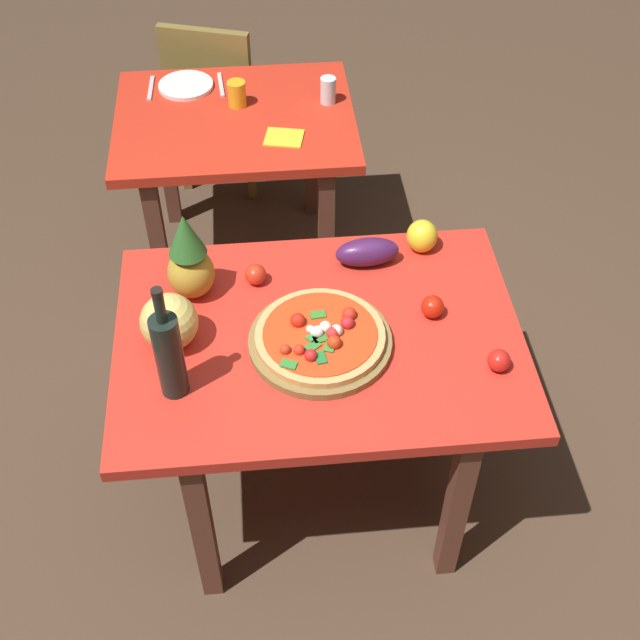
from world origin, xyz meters
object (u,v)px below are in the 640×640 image
dinner_plate (186,86)px  napkin_folded (284,138)px  pizza_board (322,342)px  wine_bottle (169,354)px  pizza (322,335)px  pineapple_left (189,260)px  dining_chair (217,94)px  tomato_near_board (499,361)px  eggplant (367,252)px  bell_pepper (422,236)px  tomato_at_corner (256,274)px  knife_utensil (221,85)px  background_table (237,142)px  drinking_glass_juice (237,94)px  melon (169,322)px  drinking_glass_water (328,90)px  display_table (319,356)px  fork_utensil (151,88)px  tomato_beside_pepper (432,307)px

dinner_plate → napkin_folded: bearing=-47.2°
pizza_board → wine_bottle: 0.45m
pizza → pineapple_left: 0.45m
dining_chair → tomato_near_board: dining_chair is taller
pineapple_left → eggplant: pineapple_left is taller
dining_chair → bell_pepper: 1.61m
dining_chair → dinner_plate: (-0.10, -0.38, 0.27)m
eggplant → tomato_at_corner: eggplant is taller
tomato_at_corner → pizza_board: bearing=-57.6°
dining_chair → eggplant: 1.59m
wine_bottle → knife_utensil: size_ratio=2.08×
background_table → knife_utensil: knife_utensil is taller
drinking_glass_juice → pizza: bearing=-81.0°
melon → tomato_at_corner: bearing=42.3°
drinking_glass_juice → drinking_glass_water: 0.35m
drinking_glass_water → dinner_plate: size_ratio=0.47×
dinner_plate → tomato_near_board: bearing=-60.7°
bell_pepper → drinking_glass_water: bearing=103.0°
bell_pepper → pizza_board: bearing=-132.6°
pizza_board → tomato_near_board: tomato_near_board is taller
tomato_at_corner → dinner_plate: tomato_at_corner is taller
display_table → fork_utensil: bearing=111.2°
knife_utensil → dinner_plate: bearing=175.9°
drinking_glass_water → napkin_folded: 0.31m
eggplant → fork_utensil: eggplant is taller
bell_pepper → tomato_at_corner: size_ratio=1.66×
bell_pepper → drinking_glass_juice: bell_pepper is taller
pizza_board → bell_pepper: (0.36, 0.39, 0.04)m
dinner_plate → napkin_folded: dinner_plate is taller
display_table → drinking_glass_water: 1.26m
pizza_board → drinking_glass_juice: 1.31m
dining_chair → eggplant: (0.48, -1.49, 0.31)m
background_table → drinking_glass_juice: 0.19m
display_table → dining_chair: (-0.30, 1.78, -0.17)m
pizza → dinner_plate: pizza is taller
wine_bottle → melon: 0.19m
pizza → drinking_glass_juice: size_ratio=3.71×
wine_bottle → tomato_beside_pepper: 0.78m
tomato_at_corner → knife_utensil: tomato_at_corner is taller
wine_bottle → eggplant: bearing=38.1°
dinner_plate → background_table: bearing=-50.2°
drinking_glass_juice → eggplant: bearing=-68.4°
pizza → melon: bearing=172.9°
wine_bottle → tomato_at_corner: size_ratio=5.72×
pineapple_left → melon: pineapple_left is taller
background_table → fork_utensil: bearing=145.4°
drinking_glass_water → napkin_folded: drinking_glass_water is taller
background_table → tomato_at_corner: bearing=-87.2°
dining_chair → tomato_at_corner: bearing=112.5°
drinking_glass_juice → dinner_plate: drinking_glass_juice is taller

